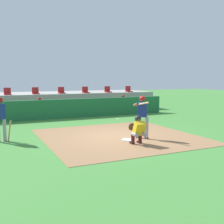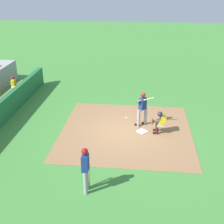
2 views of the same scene
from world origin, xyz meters
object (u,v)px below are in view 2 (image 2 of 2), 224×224
Objects in this scene: home_plate at (142,131)px; on_deck_batter at (86,167)px; catcher_crouched at (159,122)px; dugout_player_1 at (16,85)px; batter_at_plate at (142,107)px.

on_deck_batter is (-4.67, 1.90, 1.00)m from home_plate.
on_deck_batter is (-4.66, 2.71, 0.41)m from catcher_crouched.
home_plate is 0.99m from catcher_crouched.
dugout_player_1 is (4.09, 8.95, 0.07)m from catcher_crouched.
catcher_crouched is (-0.70, -0.84, -0.43)m from batter_at_plate.
on_deck_batter reaches higher than home_plate.
home_plate is 5.14m from on_deck_batter.
home_plate is 9.13m from dugout_player_1.
batter_at_plate reaches higher than on_deck_batter.
catcher_crouched is 1.10× the size of on_deck_batter.
dugout_player_1 is (8.75, 6.24, -0.35)m from on_deck_batter.
dugout_player_1 is at bearing 63.38° from home_plate.
batter_at_plate is 8.79m from dugout_player_1.
on_deck_batter is at bearing 160.82° from batter_at_plate.
batter_at_plate is at bearing -112.69° from dugout_player_1.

